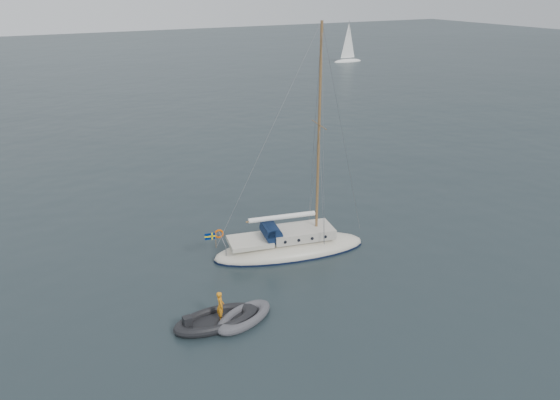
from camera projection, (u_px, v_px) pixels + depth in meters
ground at (265, 286)px, 27.15m from camera, size 300.00×300.00×0.00m
sailboat at (290, 236)px, 30.23m from camera, size 9.08×2.72×12.93m
dinghy at (244, 317)px, 24.31m from camera, size 3.14×1.42×0.45m
rib at (216, 319)px, 24.10m from camera, size 3.96×1.80×1.59m
distant_yacht_b at (348, 43)px, 100.62m from camera, size 5.86×3.12×7.76m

